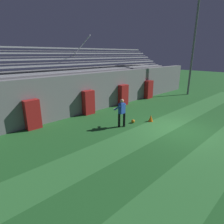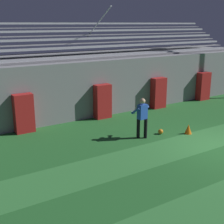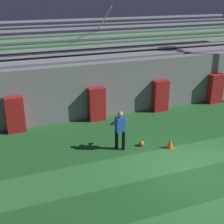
{
  "view_description": "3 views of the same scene",
  "coord_description": "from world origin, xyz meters",
  "px_view_note": "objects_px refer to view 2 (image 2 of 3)",
  "views": [
    {
      "loc": [
        -9.48,
        -4.37,
        4.11
      ],
      "look_at": [
        -2.52,
        2.83,
        0.99
      ],
      "focal_mm": 30.0,
      "sensor_mm": 36.0,
      "label": 1
    },
    {
      "loc": [
        -9.46,
        -6.88,
        4.56
      ],
      "look_at": [
        -2.45,
        4.07,
        0.85
      ],
      "focal_mm": 50.0,
      "sensor_mm": 36.0,
      "label": 2
    },
    {
      "loc": [
        -6.35,
        -7.96,
        6.2
      ],
      "look_at": [
        -2.29,
        2.57,
        1.73
      ],
      "focal_mm": 50.0,
      "sensor_mm": 36.0,
      "label": 3
    }
  ],
  "objects_px": {
    "goalkeeper": "(142,116)",
    "traffic_cone": "(188,129)",
    "padding_pillar_gate_left": "(103,101)",
    "padding_pillar_gate_right": "(158,93)",
    "padding_pillar_far_right": "(203,86)",
    "padding_pillar_far_left": "(24,113)",
    "soccer_ball": "(161,132)"
  },
  "relations": [
    {
      "from": "padding_pillar_far_left",
      "to": "goalkeeper",
      "type": "relative_size",
      "value": 1.01
    },
    {
      "from": "padding_pillar_gate_right",
      "to": "padding_pillar_far_right",
      "type": "bearing_deg",
      "value": 0.0
    },
    {
      "from": "padding_pillar_far_left",
      "to": "soccer_ball",
      "type": "height_order",
      "value": "padding_pillar_far_left"
    },
    {
      "from": "padding_pillar_gate_right",
      "to": "padding_pillar_far_left",
      "type": "xyz_separation_m",
      "value": [
        -7.55,
        0.0,
        0.0
      ]
    },
    {
      "from": "traffic_cone",
      "to": "padding_pillar_gate_right",
      "type": "bearing_deg",
      "value": 66.49
    },
    {
      "from": "padding_pillar_gate_right",
      "to": "goalkeeper",
      "type": "relative_size",
      "value": 1.01
    },
    {
      "from": "padding_pillar_gate_left",
      "to": "traffic_cone",
      "type": "height_order",
      "value": "padding_pillar_gate_left"
    },
    {
      "from": "padding_pillar_far_left",
      "to": "padding_pillar_far_right",
      "type": "height_order",
      "value": "same"
    },
    {
      "from": "soccer_ball",
      "to": "padding_pillar_gate_right",
      "type": "bearing_deg",
      "value": 50.81
    },
    {
      "from": "padding_pillar_gate_left",
      "to": "goalkeeper",
      "type": "distance_m",
      "value": 3.29
    },
    {
      "from": "padding_pillar_gate_left",
      "to": "padding_pillar_far_right",
      "type": "relative_size",
      "value": 1.0
    },
    {
      "from": "padding_pillar_far_right",
      "to": "padding_pillar_gate_right",
      "type": "bearing_deg",
      "value": 180.0
    },
    {
      "from": "soccer_ball",
      "to": "goalkeeper",
      "type": "bearing_deg",
      "value": 174.62
    },
    {
      "from": "padding_pillar_far_left",
      "to": "soccer_ball",
      "type": "xyz_separation_m",
      "value": [
        4.8,
        -3.38,
        -0.73
      ]
    },
    {
      "from": "goalkeeper",
      "to": "traffic_cone",
      "type": "bearing_deg",
      "value": -19.36
    },
    {
      "from": "padding_pillar_gate_left",
      "to": "padding_pillar_far_right",
      "type": "xyz_separation_m",
      "value": [
        7.21,
        0.0,
        0.0
      ]
    },
    {
      "from": "traffic_cone",
      "to": "soccer_ball",
      "type": "bearing_deg",
      "value": 149.32
    },
    {
      "from": "goalkeeper",
      "to": "padding_pillar_far_left",
      "type": "bearing_deg",
      "value": 139.42
    },
    {
      "from": "padding_pillar_gate_left",
      "to": "traffic_cone",
      "type": "xyz_separation_m",
      "value": [
        1.88,
        -3.98,
        -0.63
      ]
    },
    {
      "from": "padding_pillar_far_left",
      "to": "traffic_cone",
      "type": "relative_size",
      "value": 4.02
    },
    {
      "from": "goalkeeper",
      "to": "soccer_ball",
      "type": "height_order",
      "value": "goalkeeper"
    },
    {
      "from": "padding_pillar_gate_right",
      "to": "padding_pillar_far_right",
      "type": "relative_size",
      "value": 1.0
    },
    {
      "from": "soccer_ball",
      "to": "padding_pillar_far_left",
      "type": "bearing_deg",
      "value": 144.87
    },
    {
      "from": "padding_pillar_gate_left",
      "to": "padding_pillar_far_right",
      "type": "distance_m",
      "value": 7.21
    },
    {
      "from": "goalkeeper",
      "to": "traffic_cone",
      "type": "distance_m",
      "value": 2.23
    },
    {
      "from": "padding_pillar_gate_right",
      "to": "goalkeeper",
      "type": "xyz_separation_m",
      "value": [
        -3.71,
        -3.29,
        0.11
      ]
    },
    {
      "from": "padding_pillar_far_right",
      "to": "padding_pillar_far_left",
      "type": "bearing_deg",
      "value": 180.0
    },
    {
      "from": "padding_pillar_gate_left",
      "to": "padding_pillar_far_left",
      "type": "bearing_deg",
      "value": 180.0
    },
    {
      "from": "padding_pillar_far_left",
      "to": "padding_pillar_far_right",
      "type": "xyz_separation_m",
      "value": [
        11.15,
        0.0,
        0.0
      ]
    },
    {
      "from": "padding_pillar_gate_right",
      "to": "soccer_ball",
      "type": "relative_size",
      "value": 7.67
    },
    {
      "from": "soccer_ball",
      "to": "traffic_cone",
      "type": "bearing_deg",
      "value": -30.68
    },
    {
      "from": "padding_pillar_gate_left",
      "to": "traffic_cone",
      "type": "relative_size",
      "value": 4.02
    }
  ]
}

